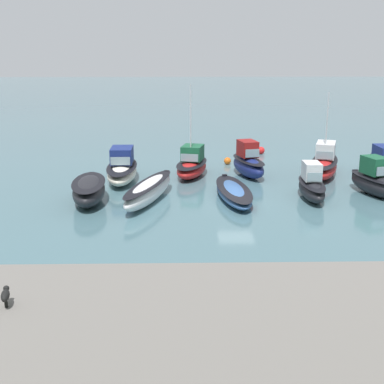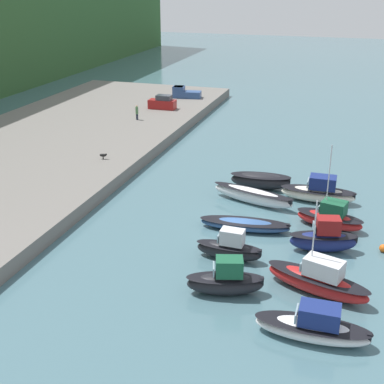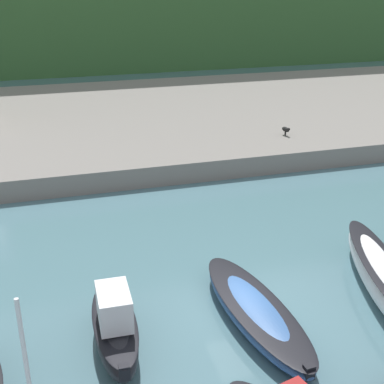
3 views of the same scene
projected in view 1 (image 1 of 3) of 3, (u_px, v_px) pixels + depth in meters
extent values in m
plane|color=#476B75|center=(237.00, 203.00, 36.90)|extent=(320.00, 320.00, 0.00)
ellipsoid|color=black|center=(375.00, 185.00, 38.78)|extent=(3.20, 5.65, 1.51)
ellipsoid|color=black|center=(376.00, 178.00, 38.64)|extent=(3.29, 5.77, 0.12)
cube|color=#195638|center=(375.00, 165.00, 38.66)|extent=(1.79, 2.17, 1.28)
cube|color=#8CA5B2|center=(384.00, 171.00, 37.71)|extent=(1.17, 0.43, 0.64)
cube|color=black|center=(355.00, 173.00, 41.05)|extent=(0.42, 0.37, 0.56)
ellipsoid|color=black|center=(311.00, 190.00, 37.78)|extent=(1.63, 5.24, 1.36)
ellipsoid|color=black|center=(312.00, 183.00, 37.65)|extent=(1.70, 5.34, 0.12)
cube|color=silver|center=(312.00, 171.00, 37.69)|extent=(1.17, 1.85, 1.24)
cube|color=#8CA5B2|center=(315.00, 177.00, 36.71)|extent=(1.02, 0.12, 0.62)
cube|color=black|center=(305.00, 178.00, 40.09)|extent=(0.37, 0.29, 0.56)
ellipsoid|color=#33568E|center=(234.00, 193.00, 37.80)|extent=(2.75, 8.04, 0.91)
ellipsoid|color=black|center=(234.00, 189.00, 37.71)|extent=(2.85, 8.21, 0.12)
cube|color=black|center=(225.00, 178.00, 41.34)|extent=(0.38, 0.31, 0.56)
ellipsoid|color=white|center=(149.00, 191.00, 37.02)|extent=(3.86, 8.57, 1.54)
ellipsoid|color=black|center=(149.00, 184.00, 36.88)|extent=(3.97, 8.75, 0.12)
cube|color=black|center=(166.00, 174.00, 40.70)|extent=(0.42, 0.37, 0.56)
ellipsoid|color=black|center=(89.00, 191.00, 36.92)|extent=(2.71, 6.38, 1.68)
ellipsoid|color=black|center=(89.00, 182.00, 36.76)|extent=(2.81, 6.51, 0.12)
cube|color=black|center=(92.00, 176.00, 39.66)|extent=(0.38, 0.31, 0.56)
cube|color=black|center=(373.00, 157.00, 48.21)|extent=(0.36, 0.28, 0.56)
ellipsoid|color=red|center=(324.00, 167.00, 44.67)|extent=(4.21, 7.75, 1.49)
ellipsoid|color=black|center=(325.00, 161.00, 44.53)|extent=(4.34, 7.92, 0.12)
cube|color=silver|center=(326.00, 150.00, 44.66)|extent=(2.23, 2.96, 1.27)
cube|color=#8CA5B2|center=(325.00, 155.00, 43.35)|extent=(1.31, 0.51, 0.64)
cylinder|color=silver|center=(327.00, 126.00, 43.24)|extent=(0.10, 0.10, 5.45)
ellipsoid|color=navy|center=(248.00, 167.00, 44.38)|extent=(3.00, 5.64, 1.65)
ellipsoid|color=black|center=(248.00, 160.00, 44.23)|extent=(3.09, 5.76, 0.12)
cube|color=maroon|center=(248.00, 149.00, 44.24)|extent=(1.72, 2.14, 1.31)
cube|color=#8CA5B2|center=(252.00, 153.00, 43.28)|extent=(1.17, 0.38, 0.66)
cube|color=black|center=(238.00, 157.00, 46.67)|extent=(0.42, 0.36, 0.56)
ellipsoid|color=red|center=(192.00, 168.00, 44.47)|extent=(3.46, 6.22, 1.31)
ellipsoid|color=black|center=(192.00, 163.00, 44.35)|extent=(3.58, 6.35, 0.12)
cube|color=#195638|center=(193.00, 153.00, 44.42)|extent=(2.05, 2.38, 1.23)
cube|color=#8CA5B2|center=(189.00, 158.00, 43.36)|extent=(1.43, 0.44, 0.61)
cylinder|color=silver|center=(191.00, 124.00, 43.06)|extent=(0.10, 0.10, 6.26)
ellipsoid|color=white|center=(122.00, 172.00, 42.85)|extent=(2.32, 7.25, 1.42)
ellipsoid|color=black|center=(122.00, 166.00, 42.72)|extent=(2.41, 7.39, 0.12)
cube|color=navy|center=(122.00, 155.00, 42.85)|extent=(1.71, 2.54, 1.25)
cube|color=#8CA5B2|center=(120.00, 161.00, 41.53)|extent=(1.52, 0.11, 0.63)
cube|color=black|center=(126.00, 160.00, 46.09)|extent=(0.36, 0.28, 0.56)
cylinder|color=black|center=(6.00, 304.00, 19.21)|extent=(0.12, 0.12, 0.28)
ellipsoid|color=black|center=(5.00, 296.00, 19.13)|extent=(0.44, 0.84, 0.36)
sphere|color=black|center=(6.00, 288.00, 19.44)|extent=(0.22, 0.22, 0.22)
sphere|color=orange|center=(227.00, 161.00, 49.03)|extent=(0.65, 0.65, 0.65)
sphere|color=red|center=(261.00, 150.00, 53.77)|extent=(0.73, 0.73, 0.73)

